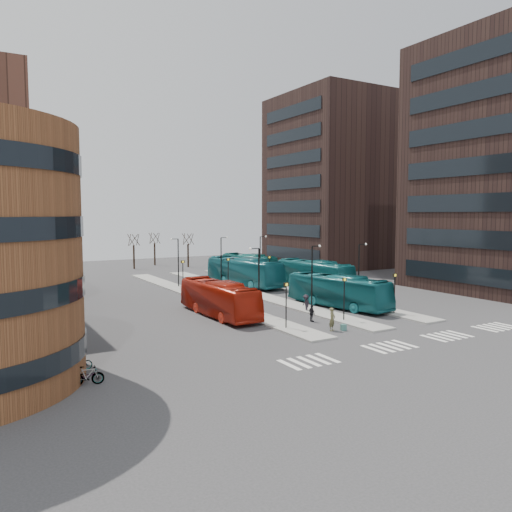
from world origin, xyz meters
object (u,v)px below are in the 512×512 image
traveller (332,319)px  bicycle_mid (87,376)px  teal_bus_b (244,272)px  commuter_b (312,313)px  teal_bus_d (249,264)px  suitcase (343,327)px  commuter_c (306,303)px  bicycle_far (77,364)px  red_bus (219,298)px  teal_bus_a (338,291)px  bicycle_near (87,377)px  teal_bus_c (314,274)px  commuter_a (246,312)px

traveller → bicycle_mid: size_ratio=1.05×
teal_bus_b → bicycle_mid: 38.38m
traveller → commuter_b: (0.59, 3.51, -0.18)m
bicycle_mid → teal_bus_d: bearing=-28.0°
suitcase → commuter_c: size_ratio=0.31×
teal_bus_b → bicycle_far: teal_bus_b is taller
red_bus → traveller: size_ratio=6.20×
teal_bus_a → bicycle_near: (-26.41, -10.84, -1.19)m
suitcase → traveller: size_ratio=0.27×
teal_bus_a → teal_bus_d: 29.16m
red_bus → teal_bus_b: 19.20m
bicycle_mid → traveller: bearing=-69.2°
suitcase → red_bus: bearing=126.0°
teal_bus_c → commuter_c: teal_bus_c is taller
teal_bus_b → teal_bus_d: 12.80m
teal_bus_a → commuter_c: (-4.18, -0.34, -0.81)m
traveller → commuter_a: bearing=97.3°
suitcase → traveller: bearing=160.0°
traveller → commuter_a: traveller is taller
teal_bus_c → traveller: bearing=-126.5°
bicycle_far → commuter_b: bearing=-78.2°
suitcase → commuter_a: 8.53m
bicycle_far → teal_bus_d: bearing=-40.7°
teal_bus_d → commuter_a: 34.42m
commuter_a → bicycle_mid: bearing=35.9°
teal_bus_d → bicycle_far: bearing=-139.7°
commuter_b → commuter_c: bearing=-24.4°
teal_bus_c → bicycle_mid: (-32.63, -23.12, -1.19)m
teal_bus_b → commuter_c: bearing=-107.2°
bicycle_far → commuter_a: bearing=-65.1°
teal_bus_b → bicycle_near: size_ratio=7.74×
commuter_a → commuter_c: (7.05, 0.93, 0.01)m
red_bus → bicycle_mid: bearing=-138.1°
commuter_a → bicycle_far: bearing=27.6°
red_bus → teal_bus_a: bearing=-10.7°
commuter_a → teal_bus_a: bearing=-170.0°
bicycle_mid → suitcase: bearing=-70.6°
teal_bus_a → commuter_a: bearing=177.5°
red_bus → teal_bus_c: teal_bus_c is taller
teal_bus_a → commuter_b: (-6.30, -4.14, -0.89)m
teal_bus_d → commuter_a: teal_bus_d is taller
commuter_a → bicycle_far: 16.63m
red_bus → commuter_a: (0.91, -3.44, -0.78)m
red_bus → bicycle_mid: 19.39m
teal_bus_c → teal_bus_d: teal_bus_c is taller
traveller → bicycle_mid: 19.79m
commuter_c → bicycle_near: 24.58m
commuter_b → commuter_c: (2.12, 3.79, 0.08)m
traveller → bicycle_far: traveller is taller
bicycle_far → bicycle_near: bearing=-179.3°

